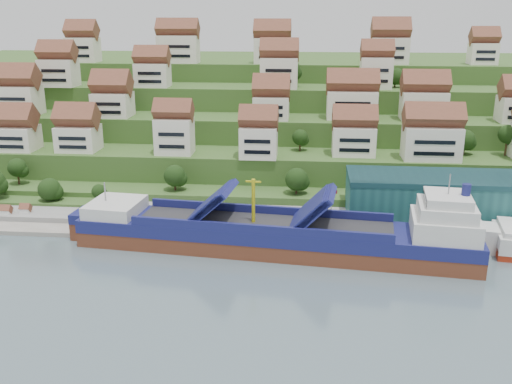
# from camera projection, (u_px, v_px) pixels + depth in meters

# --- Properties ---
(ground) EXTENTS (300.00, 300.00, 0.00)m
(ground) POSITION_uv_depth(u_px,v_px,m) (246.00, 248.00, 120.63)
(ground) COLOR slate
(ground) RESTS_ON ground
(quay) EXTENTS (180.00, 14.00, 2.20)m
(quay) POSITION_uv_depth(u_px,v_px,m) (338.00, 221.00, 132.80)
(quay) COLOR gray
(quay) RESTS_ON ground
(pebble_beach) EXTENTS (45.00, 20.00, 1.00)m
(pebble_beach) POSITION_uv_depth(u_px,v_px,m) (12.00, 218.00, 136.92)
(pebble_beach) COLOR gray
(pebble_beach) RESTS_ON ground
(hillside) EXTENTS (260.00, 128.00, 31.00)m
(hillside) POSITION_uv_depth(u_px,v_px,m) (275.00, 115.00, 215.80)
(hillside) COLOR #2D4C1E
(hillside) RESTS_ON ground
(hillside_village) EXTENTS (159.49, 62.99, 29.18)m
(hillside_village) POSITION_uv_depth(u_px,v_px,m) (263.00, 95.00, 170.34)
(hillside_village) COLOR white
(hillside_village) RESTS_ON ground
(hillside_trees) EXTENTS (140.19, 62.21, 30.62)m
(hillside_trees) POSITION_uv_depth(u_px,v_px,m) (215.00, 131.00, 158.44)
(hillside_trees) COLOR #1D3A13
(hillside_trees) RESTS_ON ground
(warehouse) EXTENTS (60.00, 15.00, 10.00)m
(warehouse) POSITION_uv_depth(u_px,v_px,m) (480.00, 198.00, 130.09)
(warehouse) COLOR #205959
(warehouse) RESTS_ON quay
(flagpole) EXTENTS (1.28, 0.16, 8.00)m
(flagpole) POSITION_uv_depth(u_px,v_px,m) (332.00, 204.00, 126.48)
(flagpole) COLOR gray
(flagpole) RESTS_ON quay
(beach_huts) EXTENTS (14.40, 3.70, 2.20)m
(beach_huts) POSITION_uv_depth(u_px,v_px,m) (0.00, 213.00, 135.43)
(beach_huts) COLOR white
(beach_huts) RESTS_ON pebble_beach
(cargo_ship) EXTENTS (83.19, 21.39, 18.31)m
(cargo_ship) POSITION_uv_depth(u_px,v_px,m) (284.00, 236.00, 117.77)
(cargo_ship) COLOR brown
(cargo_ship) RESTS_ON ground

